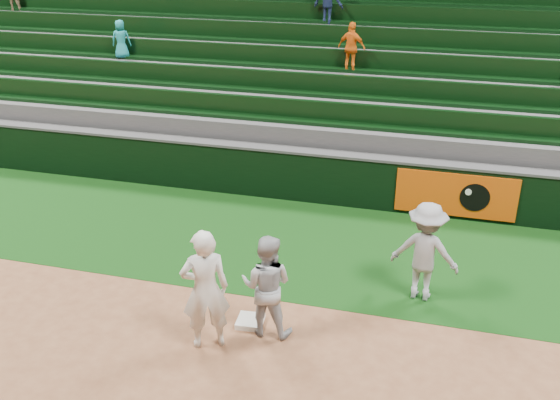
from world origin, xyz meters
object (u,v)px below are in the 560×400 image
object	(u,v)px
first_base	(250,321)
first_baseman	(205,290)
baserunner	(267,285)
base_coach	(425,252)

from	to	relation	value
first_base	first_baseman	distance (m)	1.28
baserunner	base_coach	size ratio (longest dim) A/B	0.96
first_baseman	base_coach	world-z (taller)	first_baseman
baserunner	base_coach	bearing A→B (deg)	-145.39
first_base	first_baseman	bearing A→B (deg)	-125.51
first_base	base_coach	world-z (taller)	base_coach
first_base	first_baseman	xyz separation A→B (m)	(-0.49, -0.68, 0.97)
baserunner	base_coach	distance (m)	2.89
first_base	first_baseman	size ratio (longest dim) A/B	0.21
first_baseman	base_coach	distance (m)	3.88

